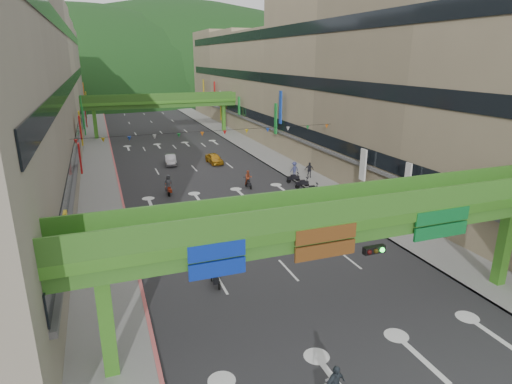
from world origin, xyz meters
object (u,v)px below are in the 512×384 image
overpass_near (366,231)px  scooter_rider_near (215,272)px  car_silver (170,160)px  pedestrian_red (423,225)px  car_yellow (214,159)px  scooter_rider_mid (248,179)px

overpass_near → scooter_rider_near: (-5.80, 6.46, -4.35)m
scooter_rider_near → car_silver: scooter_rider_near is taller
pedestrian_red → car_yellow: bearing=97.5°
overpass_near → scooter_rider_mid: (2.62, 24.59, -4.24)m
scooter_rider_mid → pedestrian_red: size_ratio=1.23×
car_silver → pedestrian_red: bearing=-57.4°
car_silver → car_yellow: car_yellow is taller
scooter_rider_near → car_yellow: scooter_rider_near is taller
car_yellow → overpass_near: bearing=-97.7°
scooter_rider_mid → car_yellow: size_ratio=0.50×
overpass_near → pedestrian_red: bearing=36.9°
scooter_rider_near → car_yellow: bearing=75.2°
overpass_near → car_silver: 38.08m
car_silver → pedestrian_red: size_ratio=2.42×
overpass_near → pedestrian_red: overpass_near is taller
scooter_rider_mid → car_yellow: scooter_rider_mid is taller
scooter_rider_mid → overpass_near: bearing=-96.1°
scooter_rider_mid → car_silver: (-5.92, 13.07, -0.35)m
scooter_rider_near → pedestrian_red: (17.07, 1.99, -0.08)m
scooter_rider_near → car_silver: (2.50, 31.20, -0.24)m
car_yellow → pedestrian_red: size_ratio=2.44×
scooter_rider_mid → car_yellow: bearing=92.8°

